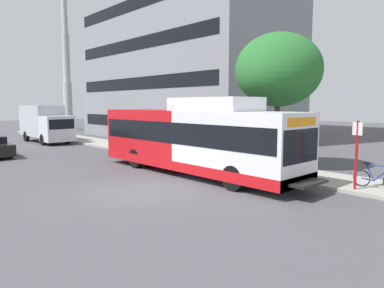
# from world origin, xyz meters

# --- Properties ---
(ground_plane) EXTENTS (120.00, 120.00, 0.00)m
(ground_plane) POSITION_xyz_m (0.00, 8.00, 0.00)
(ground_plane) COLOR #4C4C51
(sidewalk_curb) EXTENTS (3.00, 56.00, 0.14)m
(sidewalk_curb) POSITION_xyz_m (7.00, 6.00, 0.07)
(sidewalk_curb) COLOR #A8A399
(sidewalk_curb) RESTS_ON ground
(transit_bus) EXTENTS (2.58, 12.25, 3.65)m
(transit_bus) POSITION_xyz_m (3.87, 1.04, 1.70)
(transit_bus) COLOR white
(transit_bus) RESTS_ON ground
(bus_stop_sign_pole) EXTENTS (0.10, 0.36, 2.60)m
(bus_stop_sign_pole) POSITION_xyz_m (5.87, -5.82, 1.65)
(bus_stop_sign_pole) COLOR red
(bus_stop_sign_pole) RESTS_ON sidewalk_curb
(bicycle_parked) EXTENTS (0.52, 1.76, 1.02)m
(bicycle_parked) POSITION_xyz_m (6.54, -6.35, 0.56)
(bicycle_parked) COLOR black
(bicycle_parked) RESTS_ON sidewalk_curb
(street_tree_near_stop) EXTENTS (4.37, 4.37, 6.80)m
(street_tree_near_stop) POSITION_xyz_m (7.97, -0.88, 5.07)
(street_tree_near_stop) COLOR #4C3823
(street_tree_near_stop) RESTS_ON sidewalk_curb
(box_truck_background) EXTENTS (2.32, 7.01, 3.25)m
(box_truck_background) POSITION_xyz_m (3.93, 20.37, 1.74)
(box_truck_background) COLOR silver
(box_truck_background) RESTS_ON ground
(lattice_comm_tower) EXTENTS (1.10, 1.10, 27.20)m
(lattice_comm_tower) POSITION_xyz_m (12.03, 34.21, 9.00)
(lattice_comm_tower) COLOR #B7B7BC
(lattice_comm_tower) RESTS_ON ground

